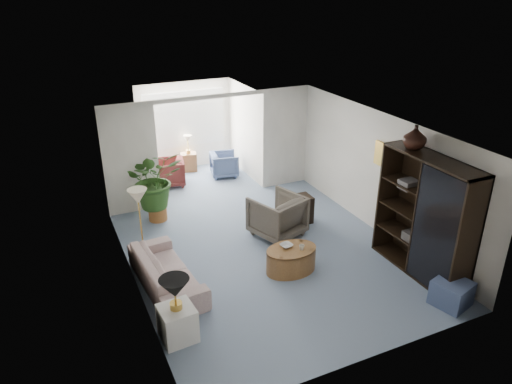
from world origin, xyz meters
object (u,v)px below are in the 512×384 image
coffee_table (291,260)px  coffee_bowl (286,246)px  table_lamp (175,288)px  plant_pot (158,213)px  floor_lamp (138,196)px  end_table (178,323)px  framed_picture (385,156)px  sunroom_chair_maroon (169,172)px  coffee_cup (302,247)px  sunroom_chair_blue (224,164)px  cabinet_urn (415,137)px  entertainment_cabinet (425,217)px  ottoman (452,293)px  sofa (166,271)px  sunroom_table (189,162)px  wingback_chair (277,216)px

coffee_table → coffee_bowl: (-0.05, 0.10, 0.25)m
table_lamp → plant_pot: (0.67, 3.87, -0.73)m
floor_lamp → end_table: bearing=-91.2°
framed_picture → sunroom_chair_maroon: size_ratio=0.67×
plant_pot → sunroom_chair_maroon: sunroom_chair_maroon is taller
coffee_cup → sunroom_chair_blue: bearing=85.1°
table_lamp → coffee_cup: 2.66m
sunroom_chair_maroon → end_table: bearing=-2.7°
coffee_bowl → cabinet_urn: bearing=-14.5°
coffee_cup → entertainment_cabinet: (1.94, -0.85, 0.59)m
entertainment_cabinet → ottoman: entertainment_cabinet is taller
entertainment_cabinet → cabinet_urn: 1.39m
sofa → coffee_cup: 2.39m
end_table → coffee_cup: coffee_cup is taller
cabinet_urn → end_table: bearing=-174.5°
framed_picture → floor_lamp: framed_picture is taller
sunroom_chair_maroon → floor_lamp: bearing=-12.1°
cabinet_urn → ottoman: size_ratio=0.78×
end_table → ottoman: (4.25, -1.07, -0.06)m
table_lamp → sunroom_table: table_lamp is taller
coffee_cup → cabinet_urn: (1.94, -0.35, 1.89)m
wingback_chair → framed_picture: bearing=138.7°
wingback_chair → plant_pot: wingback_chair is taller
sofa → framed_picture: bearing=-93.9°
framed_picture → cabinet_urn: bearing=-103.5°
sofa → ottoman: (4.05, -2.42, -0.08)m
coffee_table → sunroom_table: bearing=91.9°
sofa → wingback_chair: (2.54, 0.83, 0.14)m
plant_pot → sunroom_table: bearing=59.2°
coffee_bowl → sunroom_chair_maroon: size_ratio=0.29×
end_table → cabinet_urn: bearing=5.5°
coffee_cup → sunroom_chair_maroon: sunroom_chair_maroon is taller
sunroom_chair_blue → sunroom_chair_maroon: (-1.50, 0.00, 0.02)m
cabinet_urn → sunroom_chair_maroon: cabinet_urn is taller
end_table → plant_pot: bearing=80.1°
wingback_chair → sunroom_chair_maroon: size_ratio=1.28×
end_table → coffee_cup: bearing=17.3°
coffee_cup → entertainment_cabinet: entertainment_cabinet is taller
table_lamp → framed_picture: bearing=16.5°
plant_pot → coffee_bowl: bearing=-60.3°
coffee_bowl → coffee_cup: bearing=-45.0°
floor_lamp → coffee_bowl: size_ratio=1.67×
floor_lamp → coffee_table: bearing=-35.1°
entertainment_cabinet → sunroom_table: size_ratio=4.32×
end_table → coffee_bowl: size_ratio=2.50×
sofa → entertainment_cabinet: (4.25, -1.42, 0.79)m
end_table → table_lamp: bearing=0.0°
framed_picture → wingback_chair: (-1.94, 0.79, -1.27)m
sunroom_table → plant_pot: bearing=-120.8°
wingback_chair → cabinet_urn: cabinet_urn is taller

